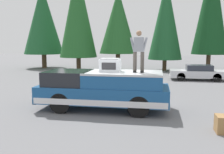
{
  "coord_description": "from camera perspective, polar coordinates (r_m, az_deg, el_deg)",
  "views": [
    {
      "loc": [
        -10.64,
        -1.69,
        2.88
      ],
      "look_at": [
        0.32,
        0.26,
        1.35
      ],
      "focal_mm": 40.91,
      "sensor_mm": 36.0,
      "label": 1
    }
  ],
  "objects": [
    {
      "name": "conifer_center_left",
      "position": [
        26.33,
        11.92,
        12.63
      ],
      "size": [
        3.36,
        3.36,
        9.17
      ],
      "color": "#4C3826",
      "rests_on": "ground"
    },
    {
      "name": "parked_car_silver",
      "position": [
        20.49,
        18.63,
        0.98
      ],
      "size": [
        1.64,
        4.1,
        1.16
      ],
      "color": "silver",
      "rests_on": "ground"
    },
    {
      "name": "conifer_center_right",
      "position": [
        25.3,
        1.37,
        12.29
      ],
      "size": [
        3.64,
        3.64,
        7.95
      ],
      "color": "#4C3826",
      "rests_on": "ground"
    },
    {
      "name": "conifer_left",
      "position": [
        25.86,
        21.29,
        14.91
      ],
      "size": [
        3.22,
        3.22,
        10.87
      ],
      "color": "#4C3826",
      "rests_on": "ground"
    },
    {
      "name": "conifer_right",
      "position": [
        25.9,
        -7.66,
        14.23
      ],
      "size": [
        3.69,
        3.69,
        10.23
      ],
      "color": "#4C3826",
      "rests_on": "ground"
    },
    {
      "name": "pickup_truck",
      "position": [
        10.88,
        -1.98,
        -2.81
      ],
      "size": [
        2.01,
        5.54,
        1.65
      ],
      "color": "navy",
      "rests_on": "ground"
    },
    {
      "name": "conifer_far_right",
      "position": [
        29.47,
        -15.22,
        12.32
      ],
      "size": [
        4.27,
        4.27,
        9.1
      ],
      "color": "#4C3826",
      "rests_on": "ground"
    },
    {
      "name": "ground_plane",
      "position": [
        11.15,
        1.05,
        -7.15
      ],
      "size": [
        90.0,
        90.0,
        0.0
      ],
      "primitive_type": "plane",
      "color": "slate"
    },
    {
      "name": "person_on_truck_bed",
      "position": [
        10.41,
        5.99,
        5.97
      ],
      "size": [
        0.29,
        0.72,
        1.69
      ],
      "color": "#423D38",
      "rests_on": "pickup_truck"
    },
    {
      "name": "compressor_unit",
      "position": [
        10.65,
        -0.41,
        2.69
      ],
      "size": [
        0.65,
        0.84,
        0.56
      ],
      "color": "silver",
      "rests_on": "pickup_truck"
    }
  ]
}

